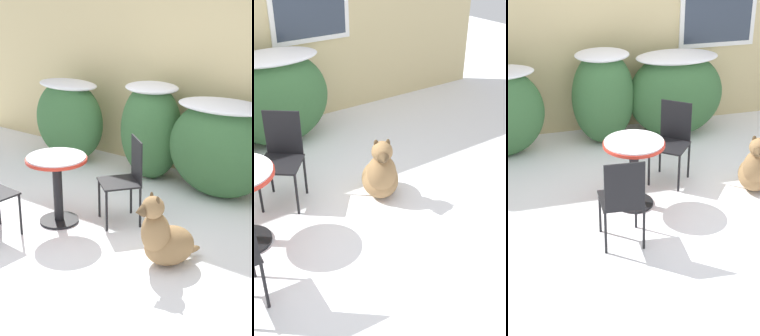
{
  "view_description": "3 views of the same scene",
  "coord_description": "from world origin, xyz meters",
  "views": [
    {
      "loc": [
        2.89,
        -3.31,
        2.34
      ],
      "look_at": [
        0.0,
        0.6,
        0.55
      ],
      "focal_mm": 55.0,
      "sensor_mm": 36.0,
      "label": 1
    },
    {
      "loc": [
        -1.13,
        -2.79,
        2.37
      ],
      "look_at": [
        0.84,
        0.09,
        0.29
      ],
      "focal_mm": 45.0,
      "sensor_mm": 36.0,
      "label": 2
    },
    {
      "loc": [
        -1.7,
        -4.25,
        2.77
      ],
      "look_at": [
        -0.49,
        0.12,
        0.41
      ],
      "focal_mm": 55.0,
      "sensor_mm": 36.0,
      "label": 3
    }
  ],
  "objects": [
    {
      "name": "ground_plane",
      "position": [
        0.0,
        0.0,
        0.0
      ],
      "size": [
        16.0,
        16.0,
        0.0
      ],
      "primitive_type": "plane",
      "color": "white"
    },
    {
      "name": "shrub_right",
      "position": [
        0.5,
        1.69,
        0.59
      ],
      "size": [
        1.25,
        0.75,
        1.11
      ],
      "color": "#386638",
      "rests_on": "ground_plane"
    },
    {
      "name": "patio_chair_near_table",
      "position": [
        0.05,
        0.53,
        0.48
      ],
      "size": [
        0.53,
        0.53,
        0.88
      ],
      "rotation": [
        0.0,
        0.0,
        -0.67
      ],
      "color": "black",
      "rests_on": "ground_plane"
    },
    {
      "name": "dog",
      "position": [
        0.82,
        0.04,
        0.25
      ],
      "size": [
        0.53,
        0.61,
        0.68
      ],
      "rotation": [
        0.0,
        0.0,
        -0.49
      ],
      "color": "#937047",
      "rests_on": "ground_plane"
    }
  ]
}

